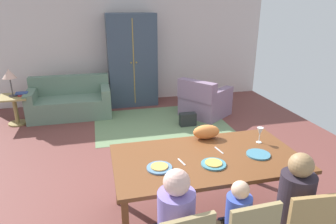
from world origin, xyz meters
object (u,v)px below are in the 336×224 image
object	(u,v)px
armoire	(132,60)
armchair	(204,101)
dining_table	(207,162)
plate_near_child	(214,164)
side_table	(15,106)
book_upper	(22,93)
person_woman	(291,211)
plate_near_man	(159,168)
table_lamp	(9,75)
handbag	(188,119)
book_lower	(25,95)
plate_near_woman	(258,154)
cat	(206,132)
couch	(71,102)
wine_glass	(260,132)

from	to	relation	value
armoire	armchair	bearing A→B (deg)	-41.05
dining_table	plate_near_child	world-z (taller)	plate_near_child
side_table	book_upper	world-z (taller)	book_upper
book_upper	person_woman	bearing A→B (deg)	-54.31
plate_near_man	table_lamp	world-z (taller)	table_lamp
table_lamp	handbag	bearing A→B (deg)	-15.24
armchair	side_table	xyz separation A→B (m)	(-3.81, 0.43, 0.06)
dining_table	person_woman	xyz separation A→B (m)	(0.54, -0.72, -0.18)
table_lamp	book_lower	distance (m)	0.47
armoire	plate_near_woman	bearing A→B (deg)	-79.95
dining_table	person_woman	size ratio (longest dim) A/B	1.77
dining_table	side_table	bearing A→B (deg)	127.29
plate_near_woman	side_table	xyz separation A→B (m)	(-3.23, 3.63, -0.39)
side_table	book_lower	xyz separation A→B (m)	(0.21, -0.00, 0.22)
armchair	plate_near_child	bearing A→B (deg)	-108.96
plate_near_woman	side_table	world-z (taller)	plate_near_woman
book_upper	plate_near_man	bearing A→B (deg)	-61.61
cat	armoire	xyz separation A→B (m)	(-0.39, 3.85, 0.20)
plate_near_child	book_upper	size ratio (longest dim) A/B	1.14
book_lower	book_upper	distance (m)	0.08
cat	dining_table	bearing A→B (deg)	-105.91
dining_table	table_lamp	bearing A→B (deg)	127.29
person_woman	armoire	xyz separation A→B (m)	(-0.78, 5.00, 0.54)
couch	book_upper	distance (m)	0.96
person_woman	armchair	xyz separation A→B (m)	(0.58, 3.81, -0.19)
person_woman	book_lower	size ratio (longest dim) A/B	5.04
armchair	cat	bearing A→B (deg)	-110.10
table_lamp	dining_table	bearing A→B (deg)	-52.71
wine_glass	book_upper	xyz separation A→B (m)	(-3.24, 3.39, -0.27)
book_lower	armchair	bearing A→B (deg)	-6.77
plate_near_woman	plate_near_child	bearing A→B (deg)	-171.57
cat	armoire	size ratio (longest dim) A/B	0.15
plate_near_man	person_woman	xyz separation A→B (m)	(1.08, -0.60, -0.26)
armoire	handbag	bearing A→B (deg)	-62.66
plate_near_woman	armoire	world-z (taller)	armoire
plate_near_child	handbag	xyz separation A→B (m)	(0.62, 2.81, -0.64)
plate_near_man	side_table	bearing A→B (deg)	120.47
person_woman	handbag	world-z (taller)	person_woman
handbag	table_lamp	bearing A→B (deg)	164.76
plate_near_man	table_lamp	size ratio (longest dim) A/B	0.46
plate_near_child	table_lamp	size ratio (longest dim) A/B	0.46
plate_near_man	cat	distance (m)	0.89
plate_near_man	armoire	distance (m)	4.42
armoire	side_table	size ratio (longest dim) A/B	3.62
person_woman	armoire	distance (m)	5.08
dining_table	person_woman	world-z (taller)	person_woman
book_upper	handbag	distance (m)	3.33
couch	side_table	size ratio (longest dim) A/B	2.88
table_lamp	book_lower	size ratio (longest dim) A/B	2.45
dining_table	plate_near_man	distance (m)	0.56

